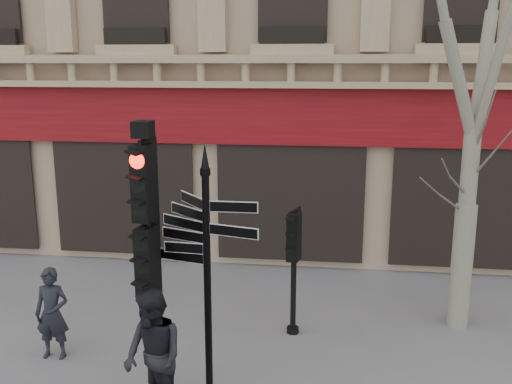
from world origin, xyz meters
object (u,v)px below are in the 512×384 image
fingerpost (206,234)px  pedestrian_b (153,357)px  traffic_signal_secondary (294,250)px  pedestrian_a (52,314)px  traffic_signal_main (147,233)px

fingerpost → pedestrian_b: bearing=-117.3°
traffic_signal_secondary → pedestrian_a: bearing=-145.8°
traffic_signal_secondary → traffic_signal_main: bearing=-111.6°
fingerpost → traffic_signal_main: (-0.77, -0.14, 0.03)m
fingerpost → traffic_signal_secondary: size_ratio=1.67×
traffic_signal_secondary → pedestrian_a: 4.17m
traffic_signal_secondary → fingerpost: bearing=-99.4°
traffic_signal_main → pedestrian_b: bearing=-61.7°
fingerpost → traffic_signal_secondary: 2.72m
traffic_signal_main → pedestrian_b: size_ratio=2.15×
traffic_signal_secondary → pedestrian_b: bearing=-106.1°
fingerpost → traffic_signal_secondary: (1.04, 2.32, -0.95)m
pedestrian_a → pedestrian_b: (2.17, -1.46, 0.17)m
fingerpost → traffic_signal_main: bearing=-144.5°
fingerpost → pedestrian_a: 3.45m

